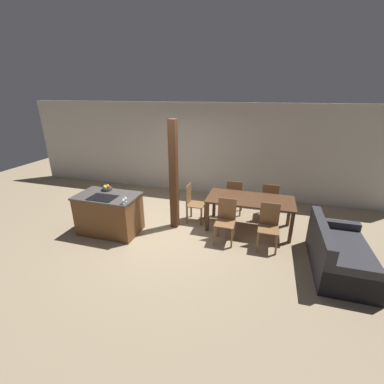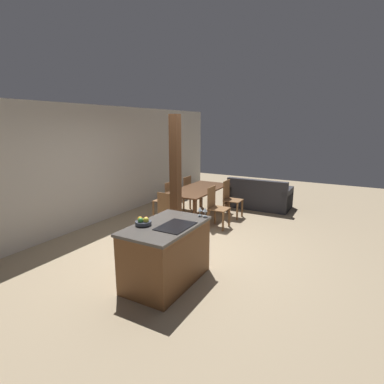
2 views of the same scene
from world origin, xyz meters
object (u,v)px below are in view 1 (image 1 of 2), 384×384
object	(u,v)px
wine_glass_near	(123,199)
dining_chair_near_left	(226,220)
wine_glass_middle	(125,197)
kitchen_island	(109,213)
dining_chair_far_left	(234,196)
dining_table	(250,202)
dining_chair_far_right	(269,200)
timber_post	(174,177)
dining_chair_near_right	(269,226)
dining_chair_head_end	(193,202)
fruit_bowl	(107,188)
couch	(338,255)

from	to	relation	value
wine_glass_near	dining_chair_near_left	xyz separation A→B (m)	(1.95, 0.69, -0.52)
dining_chair_near_left	wine_glass_middle	bearing A→B (deg)	-162.78
kitchen_island	dining_chair_far_left	bearing A→B (deg)	33.96
wine_glass_near	wine_glass_middle	size ratio (longest dim) A/B	1.00
wine_glass_near	dining_chair_near_left	distance (m)	2.13
dining_table	dining_chair_far_left	size ratio (longest dim) A/B	2.08
dining_chair_far_right	timber_post	distance (m)	2.46
dining_chair_near_right	wine_glass_middle	bearing A→B (deg)	-167.87
dining_table	dining_chair_far_left	world-z (taller)	dining_chair_far_left
dining_table	dining_chair_near_left	bearing A→B (deg)	-122.57
dining_table	dining_chair_far_left	distance (m)	0.82
dining_chair_head_end	timber_post	xyz separation A→B (m)	(-0.33, -0.39, 0.75)
timber_post	dining_chair_head_end	bearing A→B (deg)	49.58
fruit_bowl	dining_chair_near_right	size ratio (longest dim) A/B	0.25
dining_chair_near_left	couch	size ratio (longest dim) A/B	0.57
wine_glass_middle	timber_post	size ratio (longest dim) A/B	0.06
wine_glass_near	dining_table	xyz separation A→B (m)	(2.38, 1.37, -0.35)
dining_chair_far_left	fruit_bowl	bearing A→B (deg)	28.09
dining_chair_near_left	fruit_bowl	bearing A→B (deg)	-177.83
timber_post	dining_chair_near_right	bearing A→B (deg)	-7.73
wine_glass_near	wine_glass_middle	distance (m)	0.09
kitchen_island	timber_post	xyz separation A→B (m)	(1.31, 0.65, 0.78)
wine_glass_middle	dining_table	world-z (taller)	wine_glass_middle
kitchen_island	fruit_bowl	xyz separation A→B (m)	(-0.18, 0.26, 0.50)
wine_glass_near	dining_chair_near_right	bearing A→B (deg)	13.85
kitchen_island	timber_post	size ratio (longest dim) A/B	0.54
kitchen_island	dining_chair_head_end	distance (m)	1.94
wine_glass_middle	dining_chair_near_left	bearing A→B (deg)	17.22
wine_glass_middle	dining_table	distance (m)	2.72
fruit_bowl	timber_post	distance (m)	1.56
kitchen_island	timber_post	distance (m)	1.65
dining_chair_far_right	fruit_bowl	bearing A→B (deg)	22.07
dining_table	kitchen_island	bearing A→B (deg)	-160.76
dining_chair_far_left	dining_chair_far_right	xyz separation A→B (m)	(0.86, 0.00, 0.00)
fruit_bowl	couch	size ratio (longest dim) A/B	0.14
fruit_bowl	wine_glass_near	size ratio (longest dim) A/B	1.70
wine_glass_near	dining_chair_head_end	xyz separation A→B (m)	(1.05, 1.37, -0.52)
fruit_bowl	dining_table	xyz separation A→B (m)	(3.15, 0.78, -0.30)
wine_glass_near	couch	size ratio (longest dim) A/B	0.08
dining_chair_far_right	dining_chair_head_end	bearing A→B (deg)	20.92
wine_glass_middle	dining_chair_far_right	size ratio (longest dim) A/B	0.15
wine_glass_near	timber_post	distance (m)	1.23
wine_glass_middle	couch	size ratio (longest dim) A/B	0.08
couch	timber_post	distance (m)	3.50
dining_chair_far_right	dining_chair_far_left	bearing A→B (deg)	0.00
dining_chair_near_right	wine_glass_near	bearing A→B (deg)	-166.15
dining_chair_far_left	couch	world-z (taller)	dining_chair_far_left
dining_chair_far_left	kitchen_island	bearing A→B (deg)	33.96
kitchen_island	dining_chair_far_left	distance (m)	3.06
kitchen_island	dining_table	distance (m)	3.15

